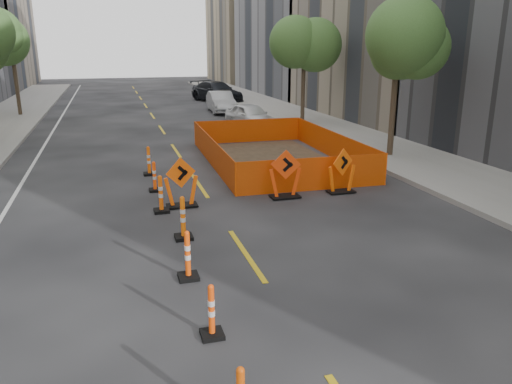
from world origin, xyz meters
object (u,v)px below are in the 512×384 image
object	(u,v)px
channelizer_8	(149,161)
chevron_sign_center	(285,174)
chevron_sign_right	(342,171)
channelizer_4	(188,255)
channelizer_5	(183,218)
channelizer_7	(154,176)
channelizer_6	(161,194)
parked_car_far	(217,92)
parked_car_mid	(221,102)
parked_car_near	(250,116)
channelizer_3	(211,311)
chevron_sign_left	(181,182)

from	to	relation	value
channelizer_8	chevron_sign_center	size ratio (longest dim) A/B	0.69
chevron_sign_right	channelizer_4	bearing A→B (deg)	-162.72
channelizer_5	chevron_sign_center	size ratio (longest dim) A/B	0.71
channelizer_7	chevron_sign_center	bearing A→B (deg)	-26.29
channelizer_6	channelizer_7	world-z (taller)	channelizer_6
channelizer_6	parked_car_far	distance (m)	28.75
channelizer_8	chevron_sign_center	bearing A→B (deg)	-47.00
chevron_sign_center	parked_car_mid	bearing A→B (deg)	99.49
parked_car_near	chevron_sign_right	bearing A→B (deg)	-104.51
channelizer_4	parked_car_far	world-z (taller)	parked_car_far
chevron_sign_center	parked_car_near	xyz separation A→B (m)	(2.62, 13.32, -0.07)
channelizer_3	channelizer_5	size ratio (longest dim) A/B	0.86
chevron_sign_center	channelizer_3	bearing A→B (deg)	-101.71
channelizer_6	parked_car_far	size ratio (longest dim) A/B	0.19
channelizer_4	channelizer_7	distance (m)	6.58
channelizer_6	chevron_sign_right	size ratio (longest dim) A/B	0.74
channelizer_5	channelizer_7	size ratio (longest dim) A/B	1.10
chevron_sign_center	parked_car_mid	size ratio (longest dim) A/B	0.35
chevron_sign_left	chevron_sign_center	size ratio (longest dim) A/B	0.97
channelizer_3	parked_car_far	xyz separation A→B (m)	(7.35, 34.34, 0.36)
channelizer_6	chevron_sign_left	bearing A→B (deg)	27.61
channelizer_8	chevron_sign_left	world-z (taller)	chevron_sign_left
channelizer_4	chevron_sign_right	world-z (taller)	chevron_sign_right
channelizer_6	chevron_sign_right	world-z (taller)	chevron_sign_right
parked_car_near	channelizer_5	bearing A→B (deg)	-122.59
channelizer_4	parked_car_near	distance (m)	19.12
channelizer_4	channelizer_6	xyz separation A→B (m)	(-0.08, 4.39, 0.02)
channelizer_7	parked_car_near	distance (m)	13.12
channelizer_3	channelizer_6	xyz separation A→B (m)	(-0.12, 6.58, 0.07)
parked_car_far	parked_car_mid	bearing A→B (deg)	-119.15
chevron_sign_left	parked_car_near	size ratio (longest dim) A/B	0.36
parked_car_near	channelizer_8	bearing A→B (deg)	-136.14
parked_car_near	chevron_sign_center	bearing A→B (deg)	-112.55
channelizer_8	parked_car_far	distance (m)	24.53
channelizer_7	channelizer_8	bearing A→B (deg)	89.96
channelizer_7	parked_car_far	distance (m)	26.63
channelizer_3	channelizer_5	bearing A→B (deg)	87.61
channelizer_5	channelizer_6	world-z (taller)	channelizer_5
chevron_sign_center	parked_car_near	bearing A→B (deg)	95.34
parked_car_mid	chevron_sign_left	bearing A→B (deg)	-102.76
channelizer_4	parked_car_near	size ratio (longest dim) A/B	0.25
channelizer_3	chevron_sign_left	world-z (taller)	chevron_sign_left
channelizer_5	channelizer_7	world-z (taller)	channelizer_5
channelizer_7	channelizer_3	bearing A→B (deg)	-89.34
chevron_sign_left	chevron_sign_center	distance (m)	3.19
channelizer_8	chevron_sign_right	xyz separation A→B (m)	(5.70, -4.05, 0.20)
channelizer_5	channelizer_8	distance (m)	6.59
channelizer_3	channelizer_8	size ratio (longest dim) A/B	0.88
parked_car_mid	channelizer_6	bearing A→B (deg)	-104.11
channelizer_4	chevron_sign_left	size ratio (longest dim) A/B	0.69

